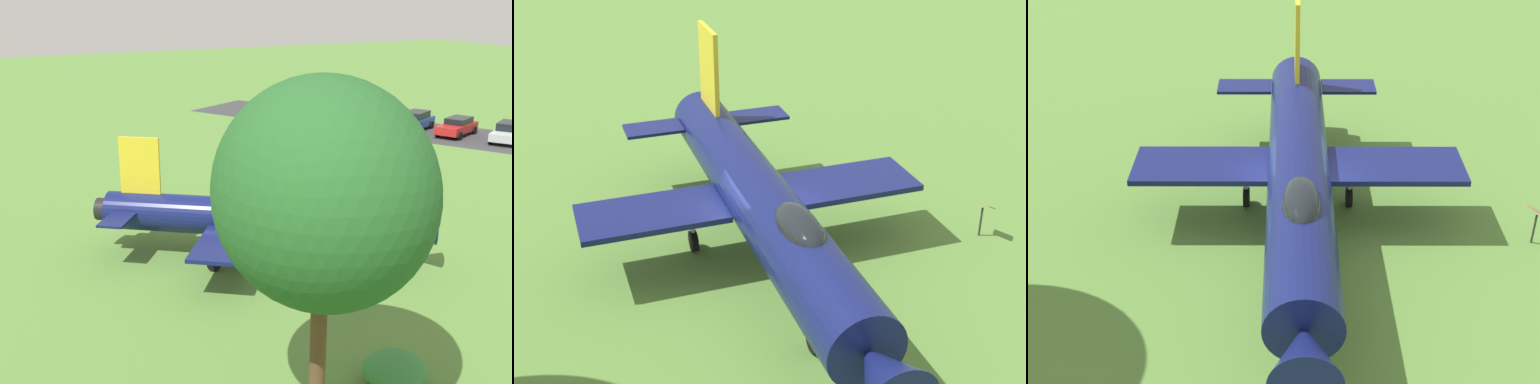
{
  "view_description": "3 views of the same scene",
  "coord_description": "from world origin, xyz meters",
  "views": [
    {
      "loc": [
        -11.8,
        -23.75,
        11.37
      ],
      "look_at": [
        0.59,
        0.63,
        2.85
      ],
      "focal_mm": 45.53,
      "sensor_mm": 36.0,
      "label": 1
    },
    {
      "loc": [
        9.82,
        -13.85,
        10.98
      ],
      "look_at": [
        -0.29,
        0.88,
        1.75
      ],
      "focal_mm": 51.66,
      "sensor_mm": 36.0,
      "label": 2
    },
    {
      "loc": [
        13.47,
        -10.42,
        11.64
      ],
      "look_at": [
        0.19,
        -0.65,
        1.59
      ],
      "focal_mm": 50.27,
      "sensor_mm": 36.0,
      "label": 3
    }
  ],
  "objects": [
    {
      "name": "display_jet",
      "position": [
        0.3,
        -0.22,
        1.98
      ],
      "size": [
        13.11,
        10.93,
        5.32
      ],
      "rotation": [
        0.0,
        0.0,
        5.65
      ],
      "color": "#111951",
      "rests_on": "ground_plane"
    },
    {
      "name": "info_plaque",
      "position": [
        4.38,
        4.87,
        0.85
      ],
      "size": [
        0.66,
        0.5,
        1.14
      ],
      "color": "#333333",
      "rests_on": "ground_plane"
    },
    {
      "name": "ground_plane",
      "position": [
        0.0,
        0.0,
        0.0
      ],
      "size": [
        200.0,
        200.0,
        0.0
      ],
      "primitive_type": "plane",
      "color": "#568438"
    }
  ]
}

